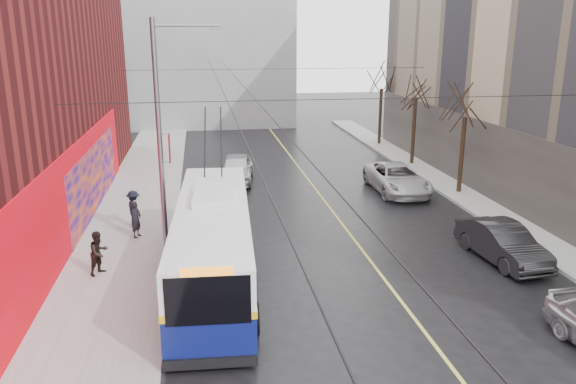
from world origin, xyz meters
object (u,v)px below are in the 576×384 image
object	(u,v)px
pedestrian_a	(136,219)
pedestrian_b	(99,253)
parked_car_c	(397,178)
pedestrian_c	(134,208)
tree_near	(466,102)
following_car	(236,168)
tree_mid	(416,85)
trolleybus	(213,241)
tree_far	(382,78)
streetlight_pole	(163,131)
parked_car_b	(502,243)

from	to	relation	value
pedestrian_a	pedestrian_b	world-z (taller)	pedestrian_b
parked_car_c	pedestrian_c	world-z (taller)	pedestrian_c
tree_near	parked_car_c	distance (m)	5.38
following_car	pedestrian_c	bearing A→B (deg)	-116.36
tree_near	tree_mid	bearing A→B (deg)	90.00
pedestrian_c	trolleybus	bearing A→B (deg)	-170.93
following_car	tree_near	bearing A→B (deg)	-13.70
tree_far	pedestrian_a	distance (m)	25.24
trolleybus	pedestrian_b	size ratio (longest dim) A/B	7.28
following_car	pedestrian_c	distance (m)	9.10
tree_near	streetlight_pole	bearing A→B (deg)	-158.38
tree_far	parked_car_b	distance (m)	23.57
trolleybus	pedestrian_a	bearing A→B (deg)	126.63
tree_mid	tree_far	size ratio (longest dim) A/B	1.02
tree_near	pedestrian_a	xyz separation A→B (m)	(-16.57, -4.57, -4.04)
tree_far	parked_car_b	bearing A→B (deg)	-96.27
tree_far	following_car	size ratio (longest dim) A/B	1.41
streetlight_pole	trolleybus	size ratio (longest dim) A/B	0.78
tree_mid	parked_car_b	bearing A→B (deg)	-98.98
tree_near	tree_mid	world-z (taller)	tree_mid
parked_car_b	pedestrian_a	world-z (taller)	pedestrian_a
pedestrian_a	tree_mid	bearing A→B (deg)	-30.81
following_car	pedestrian_a	xyz separation A→B (m)	(-4.79, -9.10, 0.14)
trolleybus	parked_car_c	size ratio (longest dim) A/B	2.11
trolleybus	pedestrian_a	distance (m)	5.60
tree_far	pedestrian_b	world-z (taller)	tree_far
pedestrian_b	pedestrian_c	size ratio (longest dim) A/B	0.99
trolleybus	pedestrian_c	world-z (taller)	trolleybus
pedestrian_a	tree_far	bearing A→B (deg)	-17.48
tree_near	pedestrian_c	xyz separation A→B (m)	(-16.82, -3.05, -4.03)
pedestrian_c	tree_far	bearing A→B (deg)	-64.12
trolleybus	parked_car_c	xyz separation A→B (m)	(10.27, 10.15, -0.75)
tree_mid	parked_car_c	world-z (taller)	tree_mid
streetlight_pole	pedestrian_b	size ratio (longest dim) A/B	5.66
pedestrian_b	pedestrian_c	world-z (taller)	pedestrian_c
tree_mid	pedestrian_b	size ratio (longest dim) A/B	4.20
tree_far	trolleybus	bearing A→B (deg)	-120.13
following_car	pedestrian_b	bearing A→B (deg)	-106.81
parked_car_b	pedestrian_a	xyz separation A→B (m)	(-14.04, 4.44, 0.20)
streetlight_pole	tree_near	bearing A→B (deg)	21.62
trolleybus	pedestrian_c	bearing A→B (deg)	121.39
following_car	pedestrian_c	world-z (taller)	pedestrian_c
following_car	tree_far	bearing A→B (deg)	46.15
tree_near	tree_mid	distance (m)	7.01
parked_car_c	pedestrian_c	distance (m)	14.19
parked_car_c	pedestrian_a	xyz separation A→B (m)	(-13.37, -5.52, 0.17)
tree_mid	trolleybus	size ratio (longest dim) A/B	0.58
tree_near	following_car	xyz separation A→B (m)	(-11.77, 4.53, -4.18)
pedestrian_a	parked_car_c	bearing A→B (deg)	-43.30
streetlight_pole	parked_car_b	world-z (taller)	streetlight_pole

